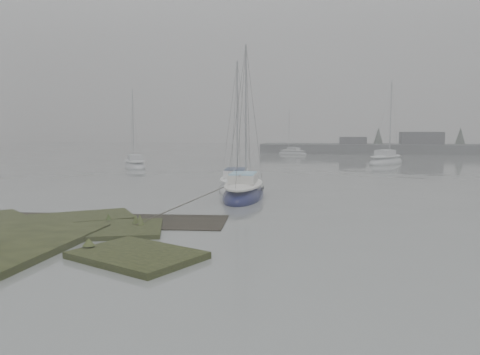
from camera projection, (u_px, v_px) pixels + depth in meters
name	position (u px, v px, depth m)	size (l,w,h in m)	color
ground	(261.00, 169.00, 43.43)	(160.00, 160.00, 0.00)	gray
far_shoreline	(468.00, 148.00, 69.79)	(60.00, 8.00, 4.15)	#4C4F51
sailboat_main	(244.00, 193.00, 25.34)	(2.32, 6.41, 8.95)	#0E1139
sailboat_white	(236.00, 185.00, 28.79)	(2.50, 6.19, 8.53)	silver
sailboat_far_a	(135.00, 165.00, 45.01)	(4.52, 5.95, 8.14)	silver
sailboat_far_b	(386.00, 161.00, 50.25)	(5.36, 6.99, 9.59)	silver
sailboat_far_c	(292.00, 153.00, 68.24)	(4.98, 4.02, 6.90)	silver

